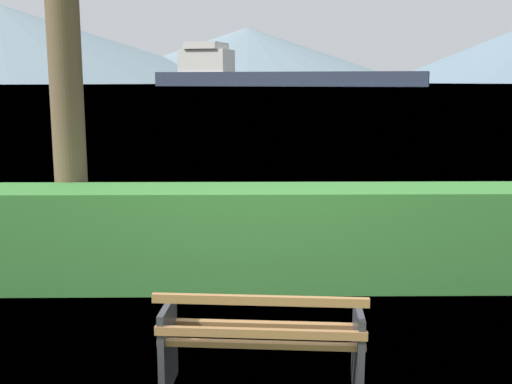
% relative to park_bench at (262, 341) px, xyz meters
% --- Properties ---
extents(water_surface, '(620.00, 620.00, 0.00)m').
position_rel_park_bench_xyz_m(water_surface, '(0.00, 309.07, -0.42)').
color(water_surface, '#6B8EA3').
rests_on(water_surface, ground_plane).
extents(park_bench, '(1.58, 0.69, 0.87)m').
position_rel_park_bench_xyz_m(park_bench, '(0.00, 0.00, 0.00)').
color(park_bench, olive).
rests_on(park_bench, ground_plane).
extents(hedge_row, '(8.63, 0.86, 1.15)m').
position_rel_park_bench_xyz_m(hedge_row, '(0.00, 2.59, 0.15)').
color(hedge_row, '#387A33').
rests_on(hedge_row, ground_plane).
extents(cargo_ship_large, '(104.84, 46.92, 17.02)m').
position_rel_park_bench_xyz_m(cargo_ship_large, '(7.85, 243.03, 4.34)').
color(cargo_ship_large, '#2D384C').
rests_on(cargo_ship_large, water_surface).
extents(distant_hills, '(838.60, 416.81, 65.37)m').
position_rel_park_bench_xyz_m(distant_hills, '(-40.71, 543.90, 30.15)').
color(distant_hills, slate).
rests_on(distant_hills, ground_plane).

